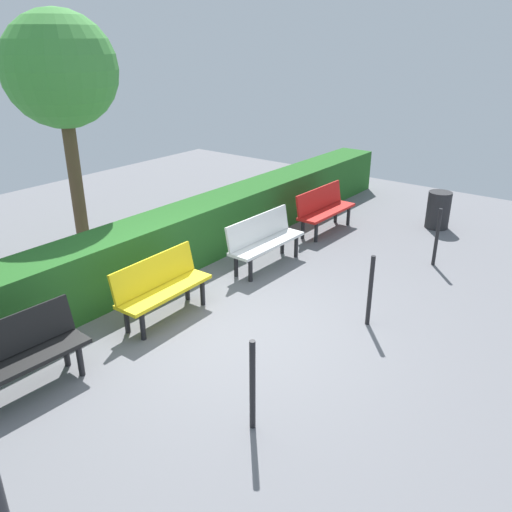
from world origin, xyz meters
The scene contains 11 objects.
ground_plane centered at (0.00, 0.00, 0.00)m, with size 17.20×17.20×0.00m, color slate.
bench_red centered at (-4.11, -0.96, 0.48)m, with size 1.54×0.49×0.86m.
bench_white centered at (-2.02, -0.88, 0.48)m, with size 1.58×0.49×0.86m.
bench_yellow centered at (0.24, -0.95, 0.48)m, with size 1.46×0.50×0.86m.
bench_black centered at (2.28, -0.93, 0.48)m, with size 1.40×0.53×0.86m.
hedge_row centered at (-0.92, -2.03, 0.48)m, with size 13.20×0.80×0.95m, color #266023.
tree_near centered at (-0.61, -3.93, 3.06)m, with size 1.85×1.85×4.03m.
railing_post_near centered at (-3.79, 1.40, 0.50)m, with size 0.06×0.06×1.00m, color black.
railing_post_mid centered at (-1.30, 1.40, 0.50)m, with size 0.06×0.06×1.00m, color black.
railing_post_far centered at (1.24, 1.40, 0.50)m, with size 0.06×0.06×1.00m, color black.
trash_bin centered at (-5.67, 0.78, 0.37)m, with size 0.46×0.46×0.75m, color #262628.
Camera 1 is at (4.46, 3.92, 3.59)m, focal length 36.37 mm.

